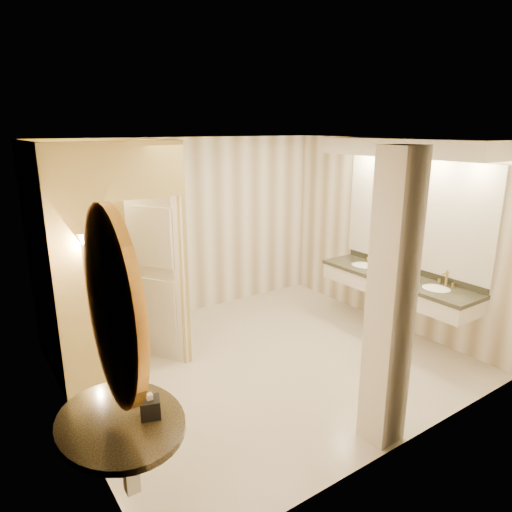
# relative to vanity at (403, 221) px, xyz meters

# --- Properties ---
(floor) EXTENTS (4.50, 4.50, 0.00)m
(floor) POSITION_rel_vanity_xyz_m (-1.98, 0.40, -1.63)
(floor) COLOR beige
(floor) RESTS_ON ground
(ceiling) EXTENTS (4.50, 4.50, 0.00)m
(ceiling) POSITION_rel_vanity_xyz_m (-1.98, 0.40, 1.07)
(ceiling) COLOR white
(ceiling) RESTS_ON wall_back
(wall_back) EXTENTS (4.50, 0.02, 2.70)m
(wall_back) POSITION_rel_vanity_xyz_m (-1.98, 2.40, -0.28)
(wall_back) COLOR white
(wall_back) RESTS_ON floor
(wall_front) EXTENTS (4.50, 0.02, 2.70)m
(wall_front) POSITION_rel_vanity_xyz_m (-1.98, -1.60, -0.28)
(wall_front) COLOR white
(wall_front) RESTS_ON floor
(wall_left) EXTENTS (0.02, 4.00, 2.70)m
(wall_left) POSITION_rel_vanity_xyz_m (-4.23, 0.40, -0.28)
(wall_left) COLOR white
(wall_left) RESTS_ON floor
(wall_right) EXTENTS (0.02, 4.00, 2.70)m
(wall_right) POSITION_rel_vanity_xyz_m (0.27, 0.40, -0.28)
(wall_right) COLOR white
(wall_right) RESTS_ON floor
(toilet_closet) EXTENTS (1.50, 1.55, 2.70)m
(toilet_closet) POSITION_rel_vanity_xyz_m (-3.11, 1.37, -0.24)
(toilet_closet) COLOR #D6BD70
(toilet_closet) RESTS_ON floor
(wall_sconce) EXTENTS (0.14, 0.14, 0.42)m
(wall_sconce) POSITION_rel_vanity_xyz_m (-3.90, 0.83, 0.10)
(wall_sconce) COLOR gold
(wall_sconce) RESTS_ON toilet_closet
(vanity) EXTENTS (0.75, 2.46, 2.09)m
(vanity) POSITION_rel_vanity_xyz_m (0.00, 0.00, 0.00)
(vanity) COLOR silver
(vanity) RESTS_ON floor
(console_shelf) EXTENTS (1.07, 1.07, 1.99)m
(console_shelf) POSITION_rel_vanity_xyz_m (-4.19, -1.00, -0.28)
(console_shelf) COLOR black
(console_shelf) RESTS_ON floor
(pillar) EXTENTS (0.31, 0.31, 2.70)m
(pillar) POSITION_rel_vanity_xyz_m (-1.91, -1.40, -0.28)
(pillar) COLOR silver
(pillar) RESTS_ON floor
(tissue_box) EXTENTS (0.17, 0.17, 0.14)m
(tissue_box) POSITION_rel_vanity_xyz_m (-4.02, -1.09, -0.68)
(tissue_box) COLOR black
(tissue_box) RESTS_ON console_shelf
(toilet) EXTENTS (0.40, 0.70, 0.71)m
(toilet) POSITION_rel_vanity_xyz_m (-3.44, 1.92, -1.27)
(toilet) COLOR white
(toilet) RESTS_ON floor
(soap_bottle_a) EXTENTS (0.08, 0.08, 0.14)m
(soap_bottle_a) POSITION_rel_vanity_xyz_m (-0.09, -0.32, -0.68)
(soap_bottle_a) COLOR beige
(soap_bottle_a) RESTS_ON vanity
(soap_bottle_b) EXTENTS (0.09, 0.09, 0.11)m
(soap_bottle_b) POSITION_rel_vanity_xyz_m (-0.15, 0.34, -0.70)
(soap_bottle_b) COLOR silver
(soap_bottle_b) RESTS_ON vanity
(soap_bottle_c) EXTENTS (0.11, 0.11, 0.23)m
(soap_bottle_c) POSITION_rel_vanity_xyz_m (-0.04, 0.45, -0.64)
(soap_bottle_c) COLOR #C6B28C
(soap_bottle_c) RESTS_ON vanity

